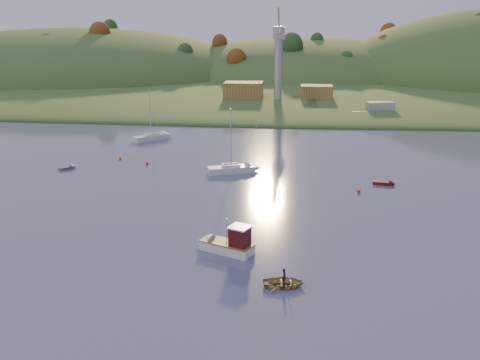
# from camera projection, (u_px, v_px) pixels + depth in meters

# --- Properties ---
(far_shore) EXTENTS (620.00, 220.00, 1.50)m
(far_shore) POSITION_uv_depth(u_px,v_px,m) (282.00, 75.00, 257.28)
(far_shore) COLOR #284D1F
(far_shore) RESTS_ON ground
(shore_slope) EXTENTS (640.00, 150.00, 7.00)m
(shore_slope) POSITION_uv_depth(u_px,v_px,m) (276.00, 90.00, 195.21)
(shore_slope) COLOR #284D1F
(shore_slope) RESTS_ON ground
(hill_left) EXTENTS (170.00, 140.00, 44.00)m
(hill_left) POSITION_uv_depth(u_px,v_px,m) (77.00, 79.00, 237.57)
(hill_left) COLOR #284D1F
(hill_left) RESTS_ON ground
(hill_center) EXTENTS (140.00, 120.00, 36.00)m
(hill_center) POSITION_uv_depth(u_px,v_px,m) (303.00, 79.00, 237.19)
(hill_center) COLOR #284D1F
(hill_center) RESTS_ON ground
(hillside_trees) EXTENTS (280.00, 50.00, 32.00)m
(hillside_trees) POSITION_uv_depth(u_px,v_px,m) (278.00, 85.00, 214.31)
(hillside_trees) COLOR #1C4317
(hillside_trees) RESTS_ON ground
(wharf) EXTENTS (42.00, 16.00, 2.40)m
(wharf) POSITION_uv_depth(u_px,v_px,m) (288.00, 104.00, 153.32)
(wharf) COLOR slate
(wharf) RESTS_ON ground
(shed_west) EXTENTS (11.00, 8.00, 4.80)m
(shed_west) POSITION_uv_depth(u_px,v_px,m) (244.00, 90.00, 154.55)
(shed_west) COLOR olive
(shed_west) RESTS_ON wharf
(shed_east) EXTENTS (9.00, 7.00, 4.00)m
(shed_east) POSITION_uv_depth(u_px,v_px,m) (316.00, 92.00, 153.54)
(shed_east) COLOR olive
(shed_east) RESTS_ON wharf
(dock_crane) EXTENTS (3.20, 28.00, 20.30)m
(dock_crane) POSITION_uv_depth(u_px,v_px,m) (278.00, 47.00, 145.70)
(dock_crane) COLOR #B7B7BC
(dock_crane) RESTS_ON wharf
(fishing_boat) EXTENTS (6.93, 4.64, 4.26)m
(fishing_boat) POSITION_uv_depth(u_px,v_px,m) (223.00, 243.00, 56.41)
(fishing_boat) COLOR white
(fishing_boat) RESTS_ON ground
(sailboat_near) EXTENTS (7.08, 6.94, 10.58)m
(sailboat_near) POSITION_uv_depth(u_px,v_px,m) (151.00, 137.00, 111.01)
(sailboat_near) COLOR silver
(sailboat_near) RESTS_ON ground
(sailboat_far) EXTENTS (7.83, 4.63, 10.41)m
(sailboat_far) POSITION_uv_depth(u_px,v_px,m) (231.00, 169.00, 86.56)
(sailboat_far) COLOR silver
(sailboat_far) RESTS_ON ground
(canoe) EXTENTS (4.12, 3.16, 0.79)m
(canoe) POSITION_uv_depth(u_px,v_px,m) (284.00, 283.00, 48.90)
(canoe) COLOR #907D4F
(canoe) RESTS_ON ground
(paddler) EXTENTS (0.43, 0.60, 1.55)m
(paddler) POSITION_uv_depth(u_px,v_px,m) (284.00, 279.00, 48.80)
(paddler) COLOR black
(paddler) RESTS_ON ground
(red_tender) EXTENTS (3.52, 1.84, 1.14)m
(red_tender) POSITION_uv_depth(u_px,v_px,m) (387.00, 183.00, 79.98)
(red_tender) COLOR #580E0C
(red_tender) RESTS_ON ground
(grey_dinghy) EXTENTS (2.71, 2.79, 1.06)m
(grey_dinghy) POSITION_uv_depth(u_px,v_px,m) (70.00, 167.00, 89.08)
(grey_dinghy) COLOR #4F5868
(grey_dinghy) RESTS_ON ground
(work_vessel) EXTENTS (16.68, 8.57, 4.09)m
(work_vessel) POSITION_uv_depth(u_px,v_px,m) (380.00, 112.00, 137.52)
(work_vessel) COLOR slate
(work_vessel) RESTS_ON ground
(buoy_1) EXTENTS (0.50, 0.50, 0.50)m
(buoy_1) POSITION_uv_depth(u_px,v_px,m) (359.00, 191.00, 76.35)
(buoy_1) COLOR red
(buoy_1) RESTS_ON ground
(buoy_2) EXTENTS (0.50, 0.50, 0.50)m
(buoy_2) POSITION_uv_depth(u_px,v_px,m) (120.00, 158.00, 95.19)
(buoy_2) COLOR red
(buoy_2) RESTS_ON ground
(buoy_3) EXTENTS (0.50, 0.50, 0.50)m
(buoy_3) POSITION_uv_depth(u_px,v_px,m) (147.00, 163.00, 91.61)
(buoy_3) COLOR red
(buoy_3) RESTS_ON ground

